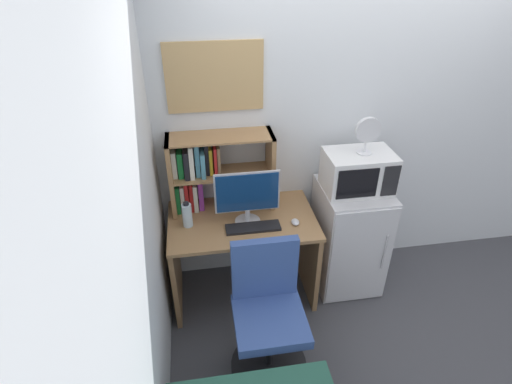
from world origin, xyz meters
TOP-DOWN VIEW (x-y plane):
  - wall_back at (0.40, 0.02)m, footprint 6.40×0.04m
  - wall_left at (-1.62, -1.60)m, footprint 0.04×4.40m
  - desk at (-1.00, -0.34)m, footprint 1.11×0.67m
  - hutch_bookshelf at (-1.24, -0.12)m, footprint 0.78×0.26m
  - monitor at (-0.96, -0.38)m, footprint 0.47×0.19m
  - keyboard at (-0.93, -0.47)m, footprint 0.40×0.12m
  - computer_mouse at (-0.62, -0.46)m, footprint 0.06×0.08m
  - water_bottle at (-1.40, -0.35)m, footprint 0.07×0.07m
  - mini_fridge at (-0.11, -0.30)m, footprint 0.51×0.57m
  - microwave at (-0.11, -0.30)m, footprint 0.50×0.35m
  - desk_fan at (-0.09, -0.31)m, footprint 0.19×0.11m
  - desk_chair at (-0.92, -1.00)m, footprint 0.53×0.53m
  - wall_corkboard at (-1.13, -0.01)m, footprint 0.68×0.02m

SIDE VIEW (x-z plane):
  - desk_chair at x=-0.92m, z-range -0.06..0.90m
  - mini_fridge at x=-0.11m, z-range 0.00..0.92m
  - desk at x=-1.00m, z-range 0.14..0.90m
  - keyboard at x=-0.93m, z-range 0.76..0.78m
  - computer_mouse at x=-0.62m, z-range 0.76..0.79m
  - water_bottle at x=-1.40m, z-range 0.75..0.96m
  - monitor at x=-0.96m, z-range 0.79..1.21m
  - microwave at x=-0.11m, z-range 0.92..1.22m
  - hutch_bookshelf at x=-1.24m, z-range 0.79..1.38m
  - wall_back at x=0.40m, z-range 0.00..2.60m
  - wall_left at x=-1.62m, z-range 0.00..2.60m
  - desk_fan at x=-0.09m, z-range 1.25..1.52m
  - wall_corkboard at x=-1.13m, z-range 1.50..1.98m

